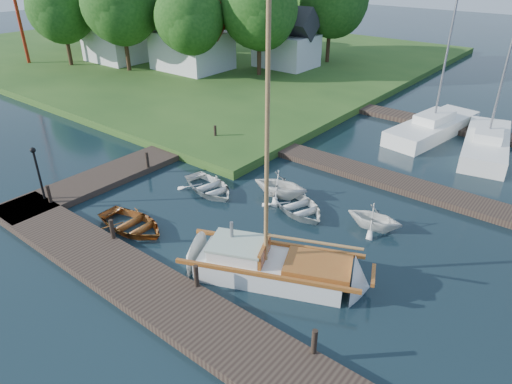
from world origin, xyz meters
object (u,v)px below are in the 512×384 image
Objects in this scene: tree_1 at (121,3)px; house_a at (191,40)px; tender_b at (280,183)px; tender_c at (297,204)px; tree_5 at (150,0)px; mooring_post_1 at (112,229)px; tree_0 at (61,7)px; house_b at (117,36)px; mooring_post_0 at (49,194)px; tree_2 at (190,17)px; tender_a at (209,185)px; house_c at (287,43)px; mooring_post_4 at (147,160)px; tender_d at (375,216)px; mooring_post_2 at (196,276)px; tree_3 at (260,8)px; lamp_post at (37,166)px; mooring_post_3 at (314,342)px; mooring_post_5 at (215,132)px; marina_boat_1 at (433,126)px; marina_boat_2 at (486,142)px; dinghy at (131,222)px; sailboat at (276,269)px.

house_a is at bearing 44.66° from tree_1.
house_a is at bearing 41.74° from tender_b.
tree_5 is at bearing 82.06° from tender_c.
tree_0 reaches higher than mooring_post_1.
house_b is at bearing -71.72° from tree_5.
tender_b reaches higher than mooring_post_0.
house_b is at bearing -179.72° from tree_2.
tender_a is 0.61× the size of house_c.
mooring_post_4 is 0.36× the size of tender_d.
tree_3 is (-15.50, 23.05, 5.11)m from mooring_post_2.
tree_0 is 0.95× the size of tree_3.
tender_b is at bearing -35.11° from house_a.
house_b is at bearing 53.68° from tender_b.
lamp_post is 27.60m from house_b.
mooring_post_5 is at bearing 142.43° from mooring_post_3.
mooring_post_1 is at bearing -51.34° from mooring_post_4.
marina_boat_2 reaches higher than marina_boat_1.
mooring_post_4 is 0.07× the size of marina_boat_2.
house_c is (-20.00, 27.00, 1.88)m from mooring_post_3.
lamp_post is 27.67m from house_c.
mooring_post_5 is 15.22m from marina_boat_2.
tender_b is 24.21m from house_a.
marina_boat_1 is 1.33× the size of tree_0.
dinghy is (4.14, 1.13, -0.36)m from mooring_post_0.
mooring_post_0 is 0.08× the size of sailboat.
tree_2 is (-10.50, 19.05, 4.55)m from mooring_post_0.
tender_d is at bearing -12.73° from tree_0.
mooring_post_3 and mooring_post_5 have the same top height.
tree_3 reaches higher than mooring_post_5.
mooring_post_4 is at bearing 158.96° from mooring_post_3.
tree_3 is at bearing 130.95° from mooring_post_3.
house_a is at bearing -135.00° from house_c.
tender_b is at bearing -31.08° from tree_5.
sailboat is 30.10m from house_c.
lamp_post is at bearing 148.57° from tender_c.
lamp_post reaches higher than mooring_post_0.
mooring_post_0 is 0.10× the size of tree_0.
tree_0 is (-23.00, 5.05, 4.83)m from mooring_post_5.
marina_boat_2 reaches higher than house_b.
mooring_post_4 is 0.07× the size of marina_boat_1.
house_c reaches higher than mooring_post_2.
tree_1 is (-25.07, 10.53, 5.75)m from tender_c.
tender_d reaches higher than tender_c.
tree_2 is (-20.39, -0.18, 4.68)m from marina_boat_1.
lamp_post is at bearing -43.53° from house_b.
sailboat reaches higher than dinghy.
tree_1 reaches higher than sailboat.
tender_d is (3.22, 0.78, 0.25)m from tender_c.
sailboat reaches higher than mooring_post_2.
tree_1 is at bearing 18.44° from tree_0.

